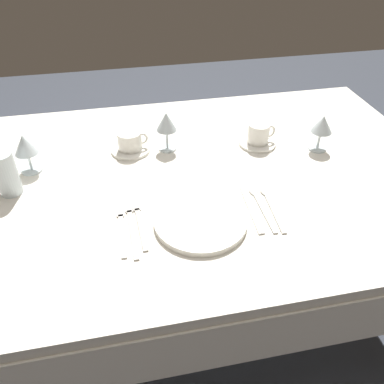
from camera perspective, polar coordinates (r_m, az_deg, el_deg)
The scene contains 17 objects.
ground_plane at distance 1.83m, azimuth -1.26°, elevation -16.64°, with size 6.00×6.00×0.00m, color #383D47.
dining_table at distance 1.35m, azimuth -1.64°, elevation -0.29°, with size 1.80×1.11×0.74m.
dinner_plate at distance 1.11m, azimuth 1.23°, elevation -4.20°, with size 0.26×0.26×0.02m, color white.
fork_outer at distance 1.12m, azimuth -7.58°, elevation -4.43°, with size 0.03×0.21×0.00m.
fork_inner at distance 1.11m, azimuth -8.73°, elevation -5.08°, with size 0.02×0.23×0.00m.
fork_salad at distance 1.11m, azimuth -10.16°, elevation -5.29°, with size 0.02×0.20×0.00m.
dinner_knife at distance 1.17m, azimuth 8.68°, elevation -2.65°, with size 0.03×0.21×0.00m.
spoon_soup at distance 1.19m, azimuth 9.85°, elevation -1.66°, with size 0.03×0.21×0.01m.
spoon_dessert at distance 1.20m, azimuth 11.32°, elevation -1.65°, with size 0.03×0.21×0.01m.
saucer_left at distance 1.48m, azimuth 9.46°, elevation 7.02°, with size 0.13×0.13×0.01m, color white.
coffee_cup_left at distance 1.46m, azimuth 9.70°, elevation 8.43°, with size 0.10×0.08×0.07m.
saucer_right at distance 1.44m, azimuth -8.87°, elevation 6.12°, with size 0.14×0.14×0.01m, color white.
coffee_cup_right at distance 1.42m, azimuth -8.95°, elevation 7.41°, with size 0.11×0.09×0.06m.
wine_glass_centre at distance 1.39m, azimuth -3.73°, elevation 9.89°, with size 0.07×0.07×0.14m.
wine_glass_left at distance 1.38m, azimuth -23.06°, elevation 6.12°, with size 0.08×0.08×0.13m.
wine_glass_right at distance 1.46m, azimuth 18.37°, elevation 9.09°, with size 0.07×0.07×0.13m.
drink_tumbler at distance 1.31m, azimuth -25.38°, elevation 2.41°, with size 0.07×0.07×0.14m.
Camera 1 is at (-0.17, -1.04, 1.50)m, focal length 36.76 mm.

